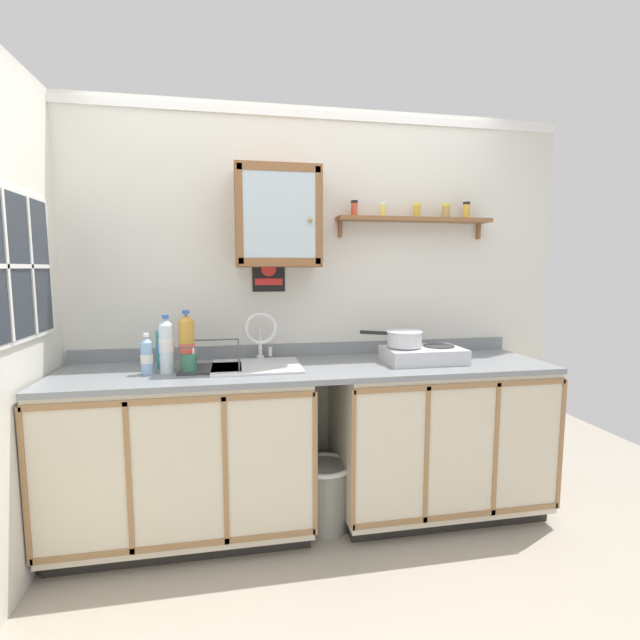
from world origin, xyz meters
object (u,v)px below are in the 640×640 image
Objects in this scene: mug at (189,363)px; hot_plate_stove at (423,355)px; bottle_water_clear_4 at (167,345)px; dish_rack at (209,366)px; sink at (257,369)px; bottle_water_blue_0 at (147,356)px; wall_cabinet at (277,218)px; bottle_juice_amber_2 at (187,344)px; bottle_opaque_white_3 at (187,349)px; bottle_detergent_teal_1 at (162,347)px; trash_bin at (325,493)px; warning_sign at (269,274)px; saucepan at (404,338)px.

hot_plate_stove is at bearing 1.12° from mug.
bottle_water_clear_4 is 0.25m from dish_rack.
sink is 0.59m from bottle_water_blue_0.
sink reaches higher than hot_plate_stove.
wall_cabinet is (0.71, 0.22, 0.75)m from bottle_water_blue_0.
bottle_juice_amber_2 reaches higher than dish_rack.
bottle_detergent_teal_1 is at bearing -177.95° from bottle_opaque_white_3.
trash_bin is (0.63, -0.08, -0.76)m from dish_rack.
bottle_opaque_white_3 is (-1.35, 0.11, 0.06)m from hot_plate_stove.
bottle_opaque_white_3 is at bearing 96.83° from bottle_juice_amber_2.
bottle_juice_amber_2 is 1.07× the size of bottle_water_clear_4.
wall_cabinet reaches higher than hot_plate_stove.
sink is 3.86× the size of mug.
warning_sign reaches higher than bottle_water_clear_4.
bottle_detergent_teal_1 is 0.12m from bottle_water_clear_4.
hot_plate_stove is 1.17m from wall_cabinet.
bottle_water_blue_0 is (-1.54, -0.02, 0.05)m from hot_plate_stove.
sink is 2.27× the size of bottle_water_blue_0.
bottle_water_clear_4 is 1.40× the size of warning_sign.
bottle_opaque_white_3 is (-0.01, 0.11, -0.04)m from bottle_juice_amber_2.
bottle_water_blue_0 is at bearing -179.17° from hot_plate_stove.
hot_plate_stove is 0.98m from trash_bin.
sink is 0.81m from trash_bin.
bottle_juice_amber_2 reaches higher than mug.
bottle_water_clear_4 is 0.15m from mug.
sink is 0.54m from bottle_detergent_teal_1.
bottle_opaque_white_3 is 1.86× the size of mug.
sink is at bearing 8.20° from bottle_water_blue_0.
bottle_water_blue_0 is 0.98× the size of warning_sign.
wall_cabinet reaches higher than bottle_detergent_teal_1.
bottle_detergent_teal_1 reaches higher than dish_rack.
warning_sign is at bearing 159.38° from hot_plate_stove.
bottle_water_clear_4 reaches higher than dish_rack.
warning_sign reaches higher than trash_bin.
wall_cabinet reaches higher than bottle_water_clear_4.
trash_bin is (0.84, -0.05, -0.88)m from bottle_water_clear_4.
bottle_detergent_teal_1 is at bearing 176.50° from saucepan.
saucepan is 1.11× the size of bottle_water_clear_4.
mug is 1.07m from trash_bin.
bottle_water_clear_4 is 0.95m from wall_cabinet.
bottle_opaque_white_3 is at bearing 99.77° from mug.
bottle_detergent_teal_1 reaches higher than bottle_water_blue_0.
warning_sign is at bearing 30.52° from bottle_water_clear_4.
sink reaches higher than bottle_detergent_teal_1.
mug is at bearing -166.60° from sink.
bottle_detergent_teal_1 is 0.18m from bottle_juice_amber_2.
bottle_juice_amber_2 is 1.50× the size of warning_sign.
bottle_detergent_teal_1 is 0.21m from mug.
dish_rack is 0.99m from trash_bin.
bottle_detergent_teal_1 is 0.13m from bottle_opaque_white_3.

